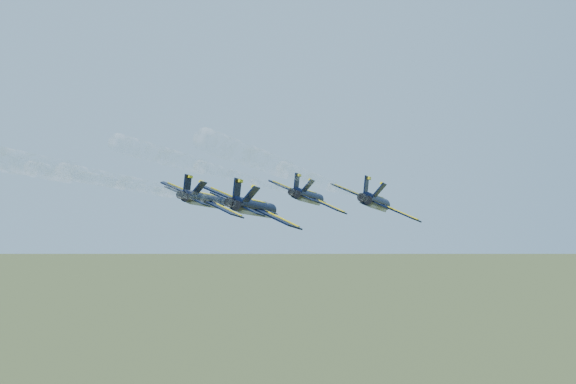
{
  "coord_description": "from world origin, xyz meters",
  "views": [
    {
      "loc": [
        0.8,
        -105.61,
        113.31
      ],
      "look_at": [
        1.25,
        4.43,
        108.56
      ],
      "focal_mm": 55.0,
      "sensor_mm": 36.0,
      "label": 1
    }
  ],
  "objects_px": {
    "jet_lead": "(308,196)",
    "jet_right": "(376,202)",
    "jet_left": "(205,199)",
    "jet_slot": "(255,207)"
  },
  "relations": [
    {
      "from": "jet_lead",
      "to": "jet_slot",
      "type": "relative_size",
      "value": 1.0
    },
    {
      "from": "jet_lead",
      "to": "jet_left",
      "type": "height_order",
      "value": "same"
    },
    {
      "from": "jet_left",
      "to": "jet_lead",
      "type": "bearing_deg",
      "value": 46.81
    },
    {
      "from": "jet_left",
      "to": "jet_right",
      "type": "bearing_deg",
      "value": 0.32
    },
    {
      "from": "jet_left",
      "to": "jet_right",
      "type": "height_order",
      "value": "same"
    },
    {
      "from": "jet_lead",
      "to": "jet_right",
      "type": "bearing_deg",
      "value": -43.74
    },
    {
      "from": "jet_left",
      "to": "jet_right",
      "type": "relative_size",
      "value": 1.0
    },
    {
      "from": "jet_lead",
      "to": "jet_right",
      "type": "xyz_separation_m",
      "value": [
        7.79,
        -14.12,
        0.0
      ]
    },
    {
      "from": "jet_right",
      "to": "jet_slot",
      "type": "distance_m",
      "value": 17.56
    },
    {
      "from": "jet_left",
      "to": "jet_slot",
      "type": "xyz_separation_m",
      "value": [
        6.96,
        -16.73,
        0.0
      ]
    }
  ]
}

